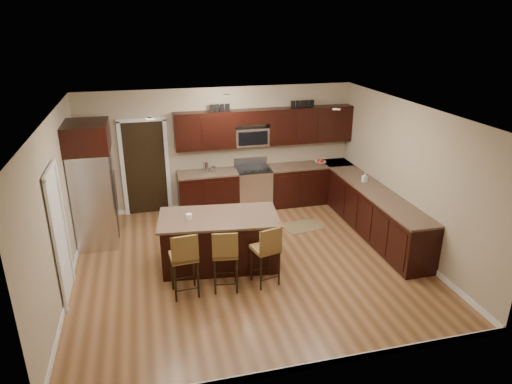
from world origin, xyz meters
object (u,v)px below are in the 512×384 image
object	(u,v)px
stool_mid	(225,253)
stool_right	(267,249)
island	(219,242)
refrigerator	(93,183)
stool_left	(184,257)
range	(253,188)

from	to	relation	value
stool_mid	stool_right	distance (m)	0.68
island	refrigerator	size ratio (longest dim) A/B	0.91
stool_left	refrigerator	xyz separation A→B (m)	(-1.44, 2.26, 0.52)
range	refrigerator	xyz separation A→B (m)	(-3.30, -0.95, 0.73)
stool_left	stool_right	world-z (taller)	stool_left
stool_left	stool_right	bearing A→B (deg)	-3.78
range	stool_left	bearing A→B (deg)	-120.14
stool_mid	refrigerator	world-z (taller)	refrigerator
stool_mid	stool_right	size ratio (longest dim) A/B	1.02
refrigerator	range	bearing A→B (deg)	16.06
island	stool_left	size ratio (longest dim) A/B	1.95
island	stool_right	bearing A→B (deg)	-46.27
range	stool_mid	world-z (taller)	range
island	stool_mid	distance (m)	0.88
stool_left	stool_right	distance (m)	1.31
island	stool_right	distance (m)	1.07
island	stool_right	world-z (taller)	stool_right
stool_left	refrigerator	distance (m)	2.73
stool_left	stool_right	size ratio (longest dim) A/B	1.05
island	stool_right	xyz separation A→B (m)	(0.63, -0.84, 0.22)
range	island	xyz separation A→B (m)	(-1.18, -2.36, -0.04)
range	stool_right	distance (m)	3.26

